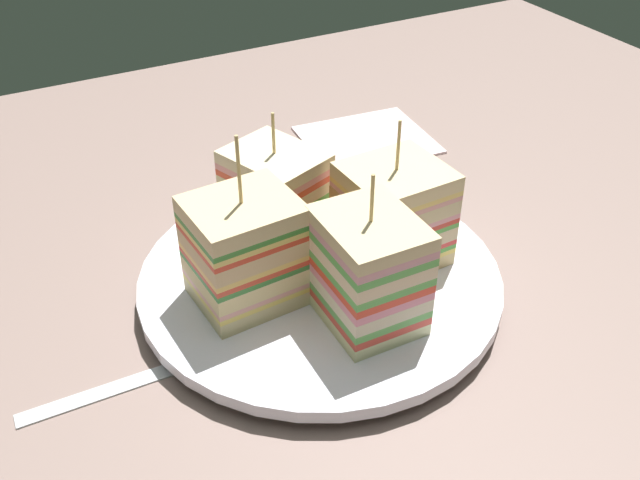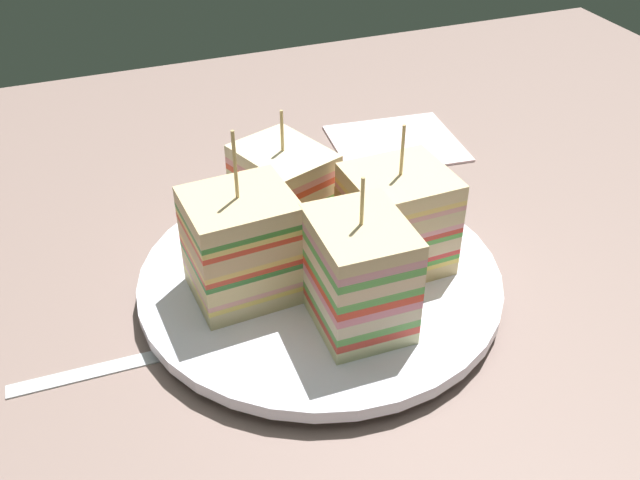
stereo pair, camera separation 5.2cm
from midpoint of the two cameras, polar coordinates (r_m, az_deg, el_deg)
The scene contains 8 objects.
ground_plane at distance 55.69cm, azimuth 2.69°, elevation -4.84°, with size 122.29×97.15×1.80cm, color gray.
plate at distance 54.42cm, azimuth 2.75°, elevation -3.26°, with size 27.16×27.16×1.78cm.
sandwich_wedge_0 at distance 50.25cm, azimuth -3.37°, elevation -0.31°, with size 7.64×6.74×12.93cm.
sandwich_wedge_1 at distance 47.62cm, azimuth 6.25°, elevation -2.81°, with size 5.97×7.33×11.42cm.
sandwich_wedge_2 at distance 53.41cm, azimuth 8.88°, elevation 1.50°, with size 7.49×6.87×11.55cm.
sandwich_wedge_3 at distance 55.91cm, azimuth -0.16°, elevation 3.61°, with size 7.80×8.75×10.82cm.
spoon at distance 50.32cm, azimuth -9.13°, elevation -8.74°, with size 14.10×2.77×1.00cm.
napkin at distance 75.16cm, azimuth 8.04°, elevation 7.63°, with size 12.67×11.03×0.50cm, color silver.
Camera 2 is at (15.10, 39.54, 35.39)cm, focal length 40.34 mm.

